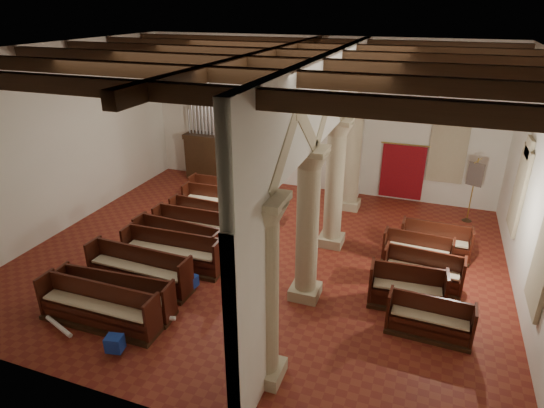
% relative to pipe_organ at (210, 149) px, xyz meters
% --- Properties ---
extents(floor, '(14.00, 14.00, 0.00)m').
position_rel_pipe_organ_xyz_m(floor, '(4.50, -5.50, -1.37)').
color(floor, maroon).
rests_on(floor, ground).
extents(ceiling, '(14.00, 14.00, 0.00)m').
position_rel_pipe_organ_xyz_m(ceiling, '(4.50, -5.50, 4.63)').
color(ceiling, black).
rests_on(ceiling, wall_back).
extents(wall_back, '(14.00, 0.02, 6.00)m').
position_rel_pipe_organ_xyz_m(wall_back, '(4.50, 0.50, 1.63)').
color(wall_back, white).
rests_on(wall_back, floor).
extents(wall_front, '(14.00, 0.02, 6.00)m').
position_rel_pipe_organ_xyz_m(wall_front, '(4.50, -11.50, 1.63)').
color(wall_front, white).
rests_on(wall_front, floor).
extents(wall_left, '(0.02, 12.00, 6.00)m').
position_rel_pipe_organ_xyz_m(wall_left, '(-2.50, -5.50, 1.63)').
color(wall_left, white).
rests_on(wall_left, floor).
extents(wall_right, '(0.02, 12.00, 6.00)m').
position_rel_pipe_organ_xyz_m(wall_right, '(11.50, -5.50, 1.63)').
color(wall_right, white).
rests_on(wall_right, floor).
extents(ceiling_beams, '(13.80, 11.80, 0.30)m').
position_rel_pipe_organ_xyz_m(ceiling_beams, '(4.50, -5.50, 4.45)').
color(ceiling_beams, '#311D0F').
rests_on(ceiling_beams, wall_back).
extents(arcade, '(0.90, 11.90, 6.00)m').
position_rel_pipe_organ_xyz_m(arcade, '(6.30, -5.50, 2.19)').
color(arcade, tan).
rests_on(arcade, floor).
extents(window_right_b, '(0.03, 1.00, 2.20)m').
position_rel_pipe_organ_xyz_m(window_right_b, '(11.48, -3.00, 0.83)').
color(window_right_b, '#35785C').
rests_on(window_right_b, wall_right).
extents(window_back, '(1.00, 0.03, 2.20)m').
position_rel_pipe_organ_xyz_m(window_back, '(9.50, 0.48, 0.83)').
color(window_back, '#35785C').
rests_on(window_back, wall_back).
extents(pipe_organ, '(2.10, 0.85, 4.40)m').
position_rel_pipe_organ_xyz_m(pipe_organ, '(0.00, 0.00, 0.00)').
color(pipe_organ, '#311D0F').
rests_on(pipe_organ, floor).
extents(lectern, '(0.54, 0.55, 1.25)m').
position_rel_pipe_organ_xyz_m(lectern, '(1.87, -0.82, -0.86)').
color(lectern, '#352410').
rests_on(lectern, floor).
extents(dossal_curtain, '(1.80, 0.07, 2.17)m').
position_rel_pipe_organ_xyz_m(dossal_curtain, '(8.00, 0.42, -0.21)').
color(dossal_curtain, maroon).
rests_on(dossal_curtain, floor).
extents(processional_banner, '(0.50, 0.64, 2.34)m').
position_rel_pipe_organ_xyz_m(processional_banner, '(10.45, -0.69, -0.58)').
color(processional_banner, '#311D0F').
rests_on(processional_banner, floor).
extents(hymnal_box_a, '(0.42, 0.36, 0.36)m').
position_rel_pipe_organ_xyz_m(hymnal_box_a, '(2.98, -10.49, -1.09)').
color(hymnal_box_a, navy).
rests_on(hymnal_box_a, floor).
extents(hymnal_box_b, '(0.35, 0.30, 0.32)m').
position_rel_pipe_organ_xyz_m(hymnal_box_b, '(3.33, -7.72, -1.11)').
color(hymnal_box_b, '#17148E').
rests_on(hymnal_box_b, floor).
extents(hymnal_box_c, '(0.34, 0.29, 0.31)m').
position_rel_pipe_organ_xyz_m(hymnal_box_c, '(4.66, -5.61, -1.12)').
color(hymnal_box_c, navy).
rests_on(hymnal_box_c, floor).
extents(tube_heater_a, '(1.04, 0.45, 0.11)m').
position_rel_pipe_organ_xyz_m(tube_heater_a, '(1.26, -10.34, -1.21)').
color(tube_heater_a, silver).
rests_on(tube_heater_a, floor).
extents(tube_heater_b, '(1.08, 0.34, 0.11)m').
position_rel_pipe_organ_xyz_m(tube_heater_b, '(3.16, -9.28, -1.21)').
color(tube_heater_b, white).
rests_on(tube_heater_b, floor).
extents(nave_pew_0, '(3.08, 0.74, 1.08)m').
position_rel_pipe_organ_xyz_m(nave_pew_0, '(2.00, -9.78, -1.02)').
color(nave_pew_0, '#311D0F').
rests_on(nave_pew_0, floor).
extents(nave_pew_1, '(3.10, 0.89, 1.02)m').
position_rel_pipe_organ_xyz_m(nave_pew_1, '(2.03, -9.20, -1.04)').
color(nave_pew_1, '#311D0F').
rests_on(nave_pew_1, floor).
extents(nave_pew_2, '(3.03, 0.84, 1.12)m').
position_rel_pipe_organ_xyz_m(nave_pew_2, '(1.95, -8.08, -1.00)').
color(nave_pew_2, '#311D0F').
rests_on(nave_pew_2, floor).
extents(nave_pew_3, '(3.01, 0.83, 1.10)m').
position_rel_pipe_organ_xyz_m(nave_pew_3, '(2.29, -6.94, -1.01)').
color(nave_pew_3, '#311D0F').
rests_on(nave_pew_3, floor).
extents(nave_pew_4, '(2.89, 0.92, 1.14)m').
position_rel_pipe_organ_xyz_m(nave_pew_4, '(2.15, -6.35, -0.99)').
color(nave_pew_4, '#311D0F').
rests_on(nave_pew_4, floor).
extents(nave_pew_5, '(2.76, 0.76, 1.08)m').
position_rel_pipe_organ_xyz_m(nave_pew_5, '(2.14, -5.30, -1.01)').
color(nave_pew_5, '#311D0F').
rests_on(nave_pew_5, floor).
extents(nave_pew_6, '(2.98, 0.81, 0.96)m').
position_rel_pipe_organ_xyz_m(nave_pew_6, '(2.17, -4.31, -1.06)').
color(nave_pew_6, '#311D0F').
rests_on(nave_pew_6, floor).
extents(nave_pew_7, '(3.19, 0.79, 1.04)m').
position_rel_pipe_organ_xyz_m(nave_pew_7, '(2.19, -3.19, -1.03)').
color(nave_pew_7, '#311D0F').
rests_on(nave_pew_7, floor).
extents(nave_pew_8, '(2.78, 0.76, 1.10)m').
position_rel_pipe_organ_xyz_m(nave_pew_8, '(1.86, -2.48, -1.01)').
color(nave_pew_8, '#311D0F').
rests_on(nave_pew_8, floor).
extents(aisle_pew_0, '(1.93, 0.71, 0.97)m').
position_rel_pipe_organ_xyz_m(aisle_pew_0, '(9.40, -7.51, -1.04)').
color(aisle_pew_0, '#311D0F').
rests_on(aisle_pew_0, floor).
extents(aisle_pew_1, '(1.91, 0.85, 1.11)m').
position_rel_pipe_organ_xyz_m(aisle_pew_1, '(8.82, -6.55, -0.99)').
color(aisle_pew_1, '#311D0F').
rests_on(aisle_pew_1, floor).
extents(aisle_pew_2, '(2.12, 0.82, 1.04)m').
position_rel_pipe_organ_xyz_m(aisle_pew_2, '(9.14, -5.50, -1.02)').
color(aisle_pew_2, '#311D0F').
rests_on(aisle_pew_2, floor).
extents(aisle_pew_3, '(2.00, 0.73, 0.95)m').
position_rel_pipe_organ_xyz_m(aisle_pew_3, '(8.94, -4.33, -1.05)').
color(aisle_pew_3, '#311D0F').
rests_on(aisle_pew_3, floor).
extents(aisle_pew_4, '(2.05, 0.74, 1.06)m').
position_rel_pipe_organ_xyz_m(aisle_pew_4, '(9.41, -3.66, -1.02)').
color(aisle_pew_4, '#311D0F').
rests_on(aisle_pew_4, floor).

